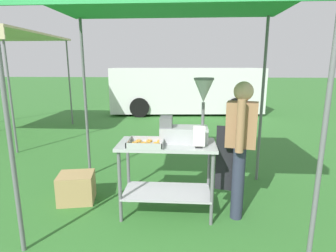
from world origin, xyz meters
The scene contains 9 objects.
ground_plane centered at (0.00, 6.00, 0.00)m, with size 70.00×70.00×0.00m, color #33702D.
stall_canopy centered at (0.03, 1.14, 2.41)m, with size 2.92×2.11×2.52m.
donut_cart centered at (0.03, 1.05, 0.65)m, with size 1.14×0.57×0.89m.
donut_tray centered at (-0.19, 0.92, 0.92)m, with size 0.40×0.32×0.07m.
donut_fryer centered at (0.28, 1.13, 1.15)m, with size 0.61×0.28×0.75m.
menu_sign centered at (0.40, 0.88, 1.00)m, with size 0.13×0.05×0.25m.
vendor centered at (0.89, 1.08, 0.90)m, with size 0.47×0.54×1.61m.
supply_crate centered at (-1.19, 1.26, 0.19)m, with size 0.51×0.45×0.38m.
van_white centered at (0.23, 8.49, 0.88)m, with size 5.64×2.43×1.69m.
Camera 1 is at (0.25, -2.03, 1.78)m, focal length 29.22 mm.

